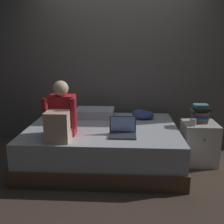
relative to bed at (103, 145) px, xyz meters
The scene contains 10 objects.
ground_plane 0.44m from the bed, 56.31° to the right, with size 8.00×8.00×0.00m, color #47382D.
wall_back 1.43m from the bed, 77.47° to the left, with size 5.60×0.10×2.70m, color #605B56.
bed is the anchor object (origin of this frame).
nightstand 1.30m from the bed, ahead, with size 0.44×0.46×0.56m.
person_sitting 0.80m from the bed, 135.87° to the right, with size 0.39×0.44×0.66m.
laptop 0.54m from the bed, 51.77° to the right, with size 0.32×0.23×0.22m.
pillow 0.58m from the bed, 109.17° to the left, with size 0.56×0.36×0.13m, color silver.
book_stack 1.36m from the bed, ahead, with size 0.23×0.18×0.25m.
mug 1.22m from the bed, ahead, with size 0.08×0.08×0.09m, color #BCB2A3.
clothes_pile 0.76m from the bed, 37.33° to the left, with size 0.32×0.27×0.13m.
Camera 1 is at (0.10, -2.92, 1.54)m, focal length 40.79 mm.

